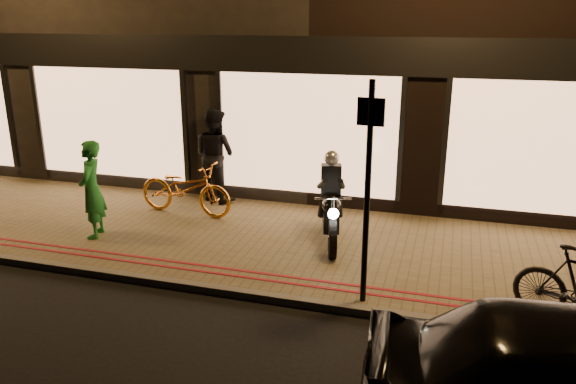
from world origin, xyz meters
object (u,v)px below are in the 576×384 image
Objects in this scene: bicycle_gold at (185,188)px; person_green at (92,190)px; motorcycle at (331,208)px; sign_post at (368,183)px.

person_green reaches higher than bicycle_gold.
motorcycle is at bearing -95.79° from bicycle_gold.
sign_post reaches higher than person_green.
person_green is (-1.01, -1.53, 0.34)m from bicycle_gold.
motorcycle is at bearing 84.29° from person_green.
sign_post is at bearing -117.84° from bicycle_gold.
motorcycle is 1.11× the size of person_green.
sign_post is 1.74× the size of person_green.
sign_post reaches higher than bicycle_gold.
bicycle_gold is (-3.04, 0.58, -0.09)m from motorcycle.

